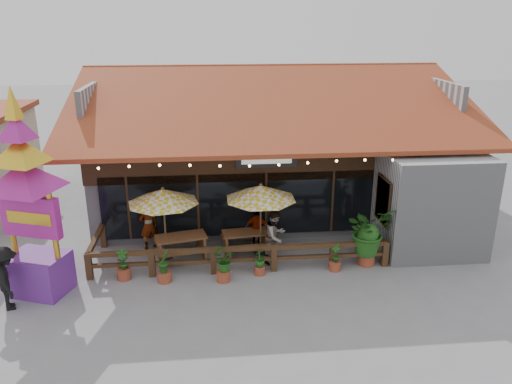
{
  "coord_description": "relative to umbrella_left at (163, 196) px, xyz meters",
  "views": [
    {
      "loc": [
        -2.48,
        -15.27,
        8.02
      ],
      "look_at": [
        -0.91,
        1.5,
        2.1
      ],
      "focal_mm": 35.0,
      "sensor_mm": 36.0,
      "label": 1
    }
  ],
  "objects": [
    {
      "name": "diner_c",
      "position": [
        3.26,
        0.5,
        -1.53
      ],
      "size": [
        0.95,
        0.61,
        1.5
      ],
      "primitive_type": "imported",
      "rotation": [
        0.0,
        0.0,
        2.84
      ],
      "color": "#362211",
      "rests_on": "ground"
    },
    {
      "name": "planter_b",
      "position": [
        0.07,
        -1.74,
        -1.79
      ],
      "size": [
        0.47,
        0.51,
        1.1
      ],
      "color": "brown",
      "rests_on": "ground"
    },
    {
      "name": "planter_d",
      "position": [
        3.15,
        -1.55,
        -1.86
      ],
      "size": [
        0.46,
        0.46,
        0.88
      ],
      "color": "brown",
      "rests_on": "ground"
    },
    {
      "name": "pedestrian",
      "position": [
        -4.27,
        -2.87,
        -1.32
      ],
      "size": [
        1.16,
        1.43,
        1.92
      ],
      "primitive_type": "imported",
      "rotation": [
        0.0,
        0.0,
        1.99
      ],
      "color": "black",
      "rests_on": "ground"
    },
    {
      "name": "diner_a",
      "position": [
        -0.67,
        0.8,
        -1.38
      ],
      "size": [
        0.78,
        0.67,
        1.81
      ],
      "primitive_type": "imported",
      "rotation": [
        0.0,
        0.0,
        3.56
      ],
      "color": "#362211",
      "rests_on": "ground"
    },
    {
      "name": "planter_c",
      "position": [
        1.94,
        -1.88,
        -1.67
      ],
      "size": [
        0.75,
        0.68,
        1.09
      ],
      "color": "brown",
      "rests_on": "ground"
    },
    {
      "name": "umbrella_right",
      "position": [
        3.33,
        -0.04,
        0.04
      ],
      "size": [
        3.27,
        3.27,
        2.66
      ],
      "color": "brown",
      "rests_on": "ground"
    },
    {
      "name": "planter_e",
      "position": [
        5.68,
        -1.51,
        -1.88
      ],
      "size": [
        0.39,
        0.41,
        0.96
      ],
      "color": "brown",
      "rests_on": "ground"
    },
    {
      "name": "thai_sign_tower",
      "position": [
        -3.67,
        -2.0,
        1.3
      ],
      "size": [
        3.2,
        3.2,
        6.78
      ],
      "color": "#65268E",
      "rests_on": "ground"
    },
    {
      "name": "picnic_table_left",
      "position": [
        0.53,
        -0.11,
        -1.72
      ],
      "size": [
        2.04,
        1.86,
        0.84
      ],
      "color": "brown",
      "rests_on": "ground"
    },
    {
      "name": "restaurant_building",
      "position": [
        4.4,
        5.78,
        -0.08
      ],
      "size": [
        15.5,
        14.73,
        6.09
      ],
      "color": "#A7A7AC",
      "rests_on": "ground"
    },
    {
      "name": "planter_a",
      "position": [
        -1.26,
        -1.45,
        -1.84
      ],
      "size": [
        0.43,
        0.43,
        1.07
      ],
      "color": "brown",
      "rests_on": "ground"
    },
    {
      "name": "diner_b",
      "position": [
        3.77,
        -0.68,
        -1.34
      ],
      "size": [
        1.15,
        1.15,
        1.89
      ],
      "primitive_type": "imported",
      "rotation": [
        0.0,
        0.0,
        0.78
      ],
      "color": "#362211",
      "rests_on": "ground"
    },
    {
      "name": "ground",
      "position": [
        4.14,
        -0.83,
        -2.28
      ],
      "size": [
        100.0,
        100.0,
        0.0
      ],
      "primitive_type": "plane",
      "color": "gray",
      "rests_on": "ground"
    },
    {
      "name": "patio_railing",
      "position": [
        1.88,
        -1.1,
        -1.67
      ],
      "size": [
        10.0,
        2.6,
        0.92
      ],
      "color": "#492E1A",
      "rests_on": "ground"
    },
    {
      "name": "tropical_plant",
      "position": [
        6.85,
        -1.19,
        -1.08
      ],
      "size": [
        1.9,
        1.79,
        2.1
      ],
      "color": "brown",
      "rests_on": "ground"
    },
    {
      "name": "umbrella_left",
      "position": [
        0.0,
        0.0,
        0.0
      ],
      "size": [
        2.89,
        2.89,
        2.62
      ],
      "color": "brown",
      "rests_on": "ground"
    },
    {
      "name": "picnic_table_right",
      "position": [
        2.79,
        0.19,
        -1.76
      ],
      "size": [
        1.76,
        1.56,
        0.78
      ],
      "color": "brown",
      "rests_on": "ground"
    }
  ]
}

